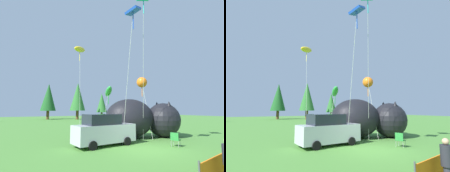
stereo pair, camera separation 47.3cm
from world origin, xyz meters
TOP-DOWN VIEW (x-y plane):
  - ground_plane at (0.00, 0.00)m, footprint 120.00×120.00m
  - parked_car at (-1.91, 2.49)m, footprint 4.50×2.18m
  - folding_chair at (2.15, -0.11)m, footprint 0.73×0.73m
  - inflatable_cat at (2.46, 4.01)m, footprint 7.11×4.88m
  - kite_yellow_hero at (-1.78, 8.87)m, footprint 2.28×2.96m
  - kite_blue_box at (-0.77, 0.40)m, footprint 1.15×2.44m
  - kite_green_fish at (0.99, 7.50)m, footprint 1.61×3.08m
  - kite_orange_flower at (2.57, 3.86)m, footprint 0.95×1.70m
  - kite_teal_diamond at (0.35, 0.62)m, footprint 2.24×3.10m
  - horizon_tree_east at (-0.60, 38.20)m, footprint 3.81×3.81m
  - horizon_tree_mid at (13.80, 36.96)m, footprint 2.99×2.99m
  - horizon_tree_northeast at (6.04, 34.83)m, footprint 3.90×3.90m

SIDE VIEW (x-z plane):
  - ground_plane at x=0.00m, z-range 0.00..0.00m
  - folding_chair at x=2.15m, z-range 0.07..1.01m
  - parked_car at x=-1.91m, z-range -0.04..2.11m
  - inflatable_cat at x=2.46m, z-range -0.13..3.26m
  - kite_green_fish at x=0.99m, z-range 1.83..6.81m
  - horizon_tree_mid at x=13.80m, z-range 0.81..7.95m
  - kite_orange_flower at x=2.57m, z-range 2.22..7.63m
  - horizon_tree_east at x=-0.60m, z-range 1.03..10.12m
  - horizon_tree_northeast at x=6.04m, z-range 1.06..10.37m
  - kite_yellow_hero at x=-1.78m, z-range 4.06..13.70m
  - kite_blue_box at x=-0.77m, z-range 4.20..13.66m
  - kite_teal_diamond at x=0.35m, z-range 4.99..15.77m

